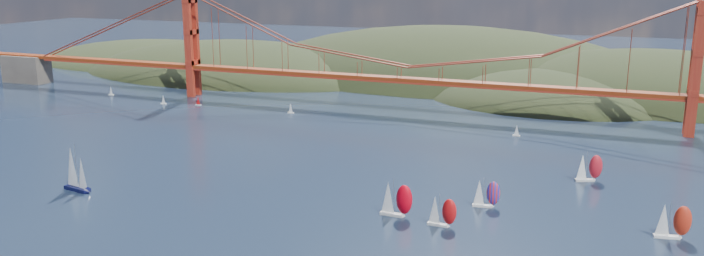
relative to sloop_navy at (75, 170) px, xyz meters
name	(u,v)px	position (x,y,z in m)	size (l,w,h in m)	color
headlands	(531,107)	(107.08, 246.99, -19.16)	(725.00, 225.00, 96.00)	black
bridge	(406,45)	(60.38, 148.70, 25.53)	(552.00, 12.00, 55.00)	maroon
sloop_navy	(75,170)	(0.00, 0.00, 0.00)	(10.14, 6.33, 15.18)	black
racer_0	(396,199)	(99.20, 15.11, -1.65)	(9.36, 3.89, 10.70)	silver
racer_1	(442,211)	(112.96, 12.38, -2.42)	(7.96, 3.35, 9.07)	silver
racer_2	(672,221)	(169.76, 25.90, -1.93)	(8.98, 4.48, 10.11)	white
racer_3	(589,167)	(147.22, 68.47, -2.02)	(8.84, 6.15, 9.90)	silver
racer_rwb	(486,193)	(121.08, 31.72, -2.48)	(7.93, 3.83, 8.93)	silver
distant_boat_0	(111,91)	(-100.51, 133.27, -4.29)	(3.00, 2.00, 4.70)	silver
distant_boat_1	(163,99)	(-59.07, 123.23, -4.29)	(3.00, 2.00, 4.70)	silver
distant_boat_2	(198,101)	(-41.00, 127.12, -4.29)	(3.00, 2.00, 4.70)	silver
distant_boat_3	(291,108)	(10.53, 127.13, -4.29)	(3.00, 2.00, 4.70)	silver
distant_boat_8	(517,131)	(116.66, 120.96, -4.29)	(3.00, 2.00, 4.70)	silver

